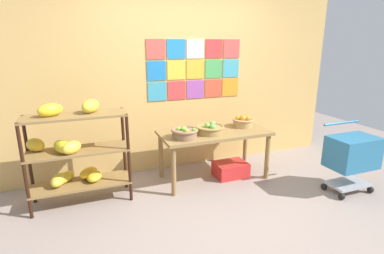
# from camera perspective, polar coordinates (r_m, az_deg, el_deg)

# --- Properties ---
(ground) EXTENTS (9.05, 9.05, 0.00)m
(ground) POSITION_cam_1_polar(r_m,az_deg,el_deg) (3.34, 7.32, -16.66)
(ground) COLOR gray
(back_wall_with_art) EXTENTS (4.93, 0.07, 2.70)m
(back_wall_with_art) POSITION_cam_1_polar(r_m,az_deg,el_deg) (4.27, -2.05, 9.93)
(back_wall_with_art) COLOR tan
(back_wall_with_art) RESTS_ON ground
(banana_shelf_unit) EXTENTS (1.10, 0.47, 1.18)m
(banana_shelf_unit) POSITION_cam_1_polar(r_m,az_deg,el_deg) (3.58, -21.61, -4.30)
(banana_shelf_unit) COLOR black
(banana_shelf_unit) RESTS_ON ground
(display_table) EXTENTS (1.44, 0.68, 0.66)m
(display_table) POSITION_cam_1_polar(r_m,az_deg,el_deg) (3.97, 4.24, -1.96)
(display_table) COLOR olive
(display_table) RESTS_ON ground
(fruit_basket_right) EXTENTS (0.29, 0.29, 0.16)m
(fruit_basket_right) POSITION_cam_1_polar(r_m,az_deg,el_deg) (4.20, 9.71, 1.06)
(fruit_basket_right) COLOR tan
(fruit_basket_right) RESTS_ON display_table
(fruit_basket_left) EXTENTS (0.36, 0.36, 0.15)m
(fruit_basket_left) POSITION_cam_1_polar(r_m,az_deg,el_deg) (3.84, 3.39, -0.36)
(fruit_basket_left) COLOR olive
(fruit_basket_left) RESTS_ON display_table
(fruit_basket_back_right) EXTENTS (0.33, 0.33, 0.14)m
(fruit_basket_back_right) POSITION_cam_1_polar(r_m,az_deg,el_deg) (3.64, -1.41, -1.11)
(fruit_basket_back_right) COLOR #8D694C
(fruit_basket_back_right) RESTS_ON display_table
(produce_crate_under_table) EXTENTS (0.44, 0.33, 0.19)m
(produce_crate_under_table) POSITION_cam_1_polar(r_m,az_deg,el_deg) (4.21, 7.36, -7.98)
(produce_crate_under_table) COLOR red
(produce_crate_under_table) RESTS_ON ground
(shopping_cart) EXTENTS (0.57, 0.42, 0.84)m
(shopping_cart) POSITION_cam_1_polar(r_m,az_deg,el_deg) (4.10, 28.21, -4.63)
(shopping_cart) COLOR black
(shopping_cart) RESTS_ON ground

